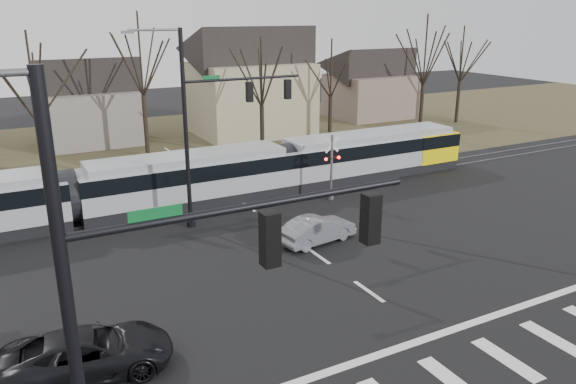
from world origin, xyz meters
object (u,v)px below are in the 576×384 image
tram (186,178)px  rail_crossing_signal (331,170)px  suv (88,353)px  sedan (317,229)px

tram → rail_crossing_signal: size_ratio=10.06×
tram → suv: (-7.98, -14.26, -0.94)m
tram → rail_crossing_signal: bearing=-21.8°
tram → sedan: bearing=-65.8°
rail_crossing_signal → suv: bearing=-145.4°
rail_crossing_signal → tram: bearing=158.2°
sedan → suv: (-11.82, -5.72, 0.06)m
tram → suv: 16.37m
suv → sedan: bearing=-57.1°
sedan → rail_crossing_signal: size_ratio=1.06×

